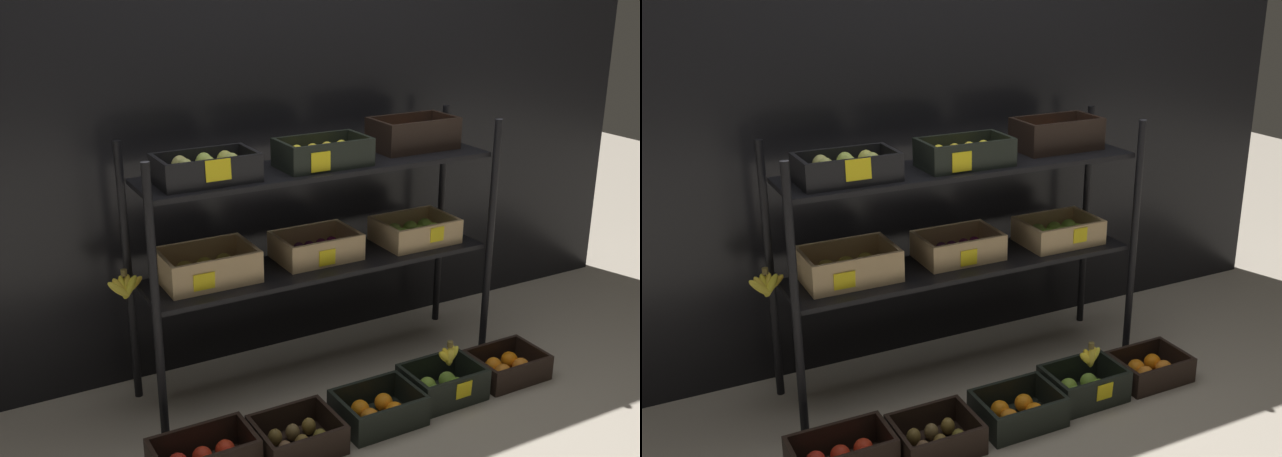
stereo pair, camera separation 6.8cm
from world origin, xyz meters
TOP-DOWN VIEW (x-y plane):
  - ground_plane at (0.00, 0.00)m, footprint 10.00×10.00m
  - storefront_wall at (0.00, 0.38)m, footprint 3.92×0.12m
  - display_rack at (-0.01, 0.01)m, footprint 1.65×0.39m
  - crate_ground_kiwi at (-0.35, -0.46)m, footprint 0.31×0.25m
  - crate_ground_orange at (0.01, -0.45)m, footprint 0.33×0.24m
  - crate_ground_apple_green at (0.34, -0.43)m, footprint 0.32×0.24m
  - crate_ground_rightmost_orange at (0.69, -0.43)m, footprint 0.31×0.24m
  - banana_bunch_loose at (0.37, -0.43)m, footprint 0.12×0.04m

SIDE VIEW (x-z plane):
  - ground_plane at x=0.00m, z-range 0.00..0.00m
  - crate_ground_kiwi at x=-0.35m, z-range -0.01..0.10m
  - crate_ground_rightmost_orange at x=0.69m, z-range -0.01..0.10m
  - crate_ground_orange at x=0.01m, z-range -0.01..0.11m
  - crate_ground_apple_green at x=0.34m, z-range -0.02..0.12m
  - banana_bunch_loose at x=0.37m, z-range 0.13..0.24m
  - display_rack at x=-0.01m, z-range 0.19..1.27m
  - storefront_wall at x=0.00m, z-range 0.00..1.88m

